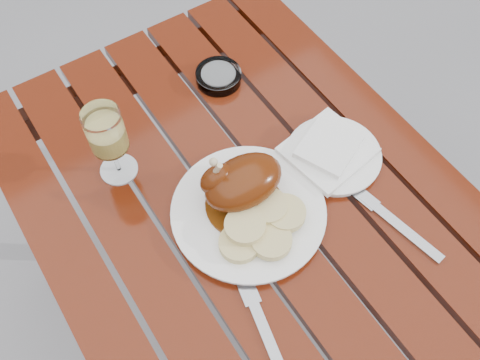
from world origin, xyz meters
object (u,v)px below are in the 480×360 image
object	(u,v)px
ashtray	(218,76)
dinner_plate	(248,212)
wine_glass	(110,144)
side_plate	(333,156)
table	(259,290)

from	to	relation	value
ashtray	dinner_plate	bearing A→B (deg)	-112.84
ashtray	wine_glass	bearing A→B (deg)	-162.54
dinner_plate	side_plate	size ratio (longest dim) A/B	1.53
table	side_plate	bearing A→B (deg)	12.29
dinner_plate	ashtray	xyz separation A→B (m)	(0.14, 0.33, 0.00)
dinner_plate	ashtray	bearing A→B (deg)	67.16
wine_glass	ashtray	distance (m)	0.33
wine_glass	ashtray	bearing A→B (deg)	17.46
wine_glass	dinner_plate	bearing A→B (deg)	-54.84
dinner_plate	ashtray	distance (m)	0.35
table	dinner_plate	bearing A→B (deg)	118.77
dinner_plate	table	bearing A→B (deg)	-61.23
side_plate	ashtray	size ratio (longest dim) A/B	1.90
table	dinner_plate	world-z (taller)	dinner_plate
ashtray	table	bearing A→B (deg)	-108.66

